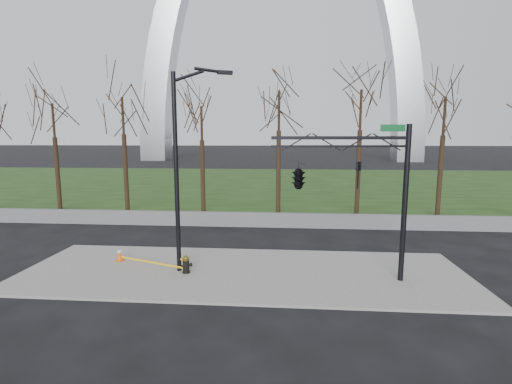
# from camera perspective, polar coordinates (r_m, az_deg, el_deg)

# --- Properties ---
(ground) EXTENTS (500.00, 500.00, 0.00)m
(ground) POSITION_cam_1_polar(r_m,az_deg,el_deg) (15.53, -2.04, -12.39)
(ground) COLOR black
(ground) RESTS_ON ground
(sidewalk) EXTENTS (18.00, 6.00, 0.10)m
(sidewalk) POSITION_cam_1_polar(r_m,az_deg,el_deg) (15.52, -2.05, -12.22)
(sidewalk) COLOR slate
(sidewalk) RESTS_ON ground
(grass_strip) EXTENTS (120.00, 40.00, 0.06)m
(grass_strip) POSITION_cam_1_polar(r_m,az_deg,el_deg) (44.80, 2.34, 1.34)
(grass_strip) COLOR #1A3412
(grass_strip) RESTS_ON ground
(guardrail) EXTENTS (60.00, 0.30, 0.90)m
(guardrail) POSITION_cam_1_polar(r_m,az_deg,el_deg) (23.05, 0.23, -4.30)
(guardrail) COLOR #59595B
(guardrail) RESTS_ON ground
(gateway_arch) EXTENTS (66.00, 6.00, 65.00)m
(gateway_arch) POSITION_cam_1_polar(r_m,az_deg,el_deg) (93.43, 3.65, 25.15)
(gateway_arch) COLOR #BBBDC3
(gateway_arch) RESTS_ON ground
(tree_row) EXTENTS (48.42, 4.00, 9.48)m
(tree_row) POSITION_cam_1_polar(r_m,az_deg,el_deg) (26.44, 3.52, 6.69)
(tree_row) COLOR black
(tree_row) RESTS_ON ground
(fire_hydrant) EXTENTS (0.47, 0.33, 0.75)m
(fire_hydrant) POSITION_cam_1_polar(r_m,az_deg,el_deg) (15.44, -10.69, -10.91)
(fire_hydrant) COLOR black
(fire_hydrant) RESTS_ON sidewalk
(traffic_cone) EXTENTS (0.42, 0.42, 0.62)m
(traffic_cone) POSITION_cam_1_polar(r_m,az_deg,el_deg) (17.66, -20.26, -8.94)
(traffic_cone) COLOR #F0500C
(traffic_cone) RESTS_ON sidewalk
(street_light) EXTENTS (2.30, 0.97, 8.21)m
(street_light) POSITION_cam_1_polar(r_m,az_deg,el_deg) (14.96, -11.37, 5.10)
(street_light) COLOR black
(street_light) RESTS_ON ground
(traffic_signal_mast) EXTENTS (5.07, 2.53, 6.00)m
(traffic_signal_mast) POSITION_cam_1_polar(r_m,az_deg,el_deg) (13.64, 9.74, 2.53)
(traffic_signal_mast) COLOR black
(traffic_signal_mast) RESTS_ON ground
(caution_tape) EXTENTS (3.33, 1.23, 0.39)m
(caution_tape) POSITION_cam_1_polar(r_m,az_deg,el_deg) (16.42, -15.34, -10.37)
(caution_tape) COLOR yellow
(caution_tape) RESTS_ON ground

